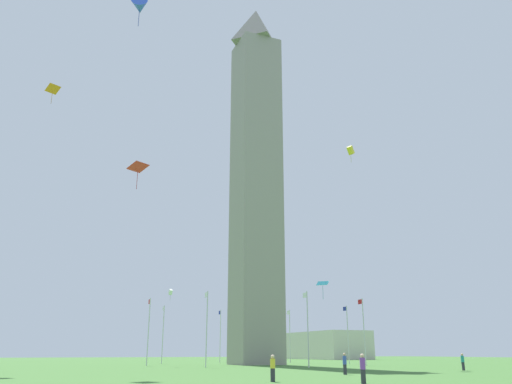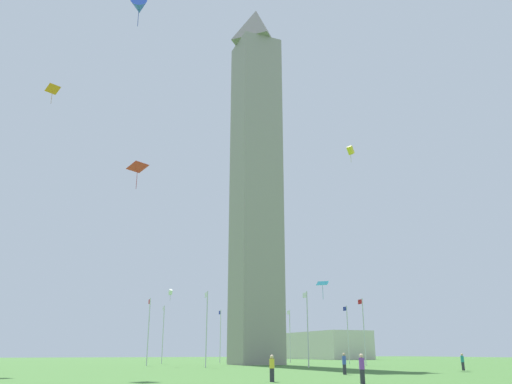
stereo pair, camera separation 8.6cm
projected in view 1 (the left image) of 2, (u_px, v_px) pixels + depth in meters
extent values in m
plane|color=#3D6B2D|center=(256.00, 365.00, 76.11)|extent=(260.00, 260.00, 0.00)
cube|color=gray|center=(256.00, 190.00, 84.16)|extent=(6.77, 6.77, 54.17)
pyramid|color=gray|center=(256.00, 28.00, 93.30)|extent=(6.77, 6.77, 7.39)
cylinder|color=silver|center=(220.00, 336.00, 91.70)|extent=(0.14, 0.14, 9.09)
cube|color=#1E2D99|center=(220.00, 313.00, 93.40)|extent=(1.00, 0.03, 0.64)
cylinder|color=silver|center=(163.00, 334.00, 83.23)|extent=(0.14, 0.14, 9.09)
cube|color=white|center=(163.00, 309.00, 84.93)|extent=(1.00, 0.03, 0.64)
cylinder|color=silver|center=(148.00, 331.00, 71.38)|extent=(0.14, 0.14, 9.09)
cube|color=red|center=(149.00, 302.00, 73.08)|extent=(1.00, 0.03, 0.64)
cylinder|color=silver|center=(207.00, 329.00, 63.10)|extent=(0.14, 0.14, 9.09)
cube|color=white|center=(206.00, 295.00, 64.80)|extent=(1.00, 0.03, 0.64)
cylinder|color=silver|center=(308.00, 329.00, 63.23)|extent=(0.14, 0.14, 9.09)
cube|color=white|center=(305.00, 295.00, 64.93)|extent=(1.00, 0.03, 0.64)
cylinder|color=silver|center=(364.00, 331.00, 71.69)|extent=(0.14, 0.14, 9.09)
cube|color=red|center=(360.00, 302.00, 73.39)|extent=(1.00, 0.03, 0.64)
cylinder|color=silver|center=(348.00, 334.00, 83.54)|extent=(0.14, 0.14, 9.09)
cube|color=#1E2D99|center=(345.00, 309.00, 85.24)|extent=(1.00, 0.03, 0.64)
cylinder|color=silver|center=(290.00, 336.00, 91.83)|extent=(0.14, 0.14, 9.09)
cube|color=white|center=(288.00, 313.00, 93.53)|extent=(1.00, 0.03, 0.64)
cylinder|color=#2D2D38|center=(363.00, 377.00, 30.30)|extent=(0.29, 0.29, 0.80)
cylinder|color=purple|center=(363.00, 364.00, 30.52)|extent=(0.32, 0.32, 0.65)
sphere|color=beige|center=(362.00, 356.00, 30.65)|extent=(0.24, 0.24, 0.24)
cylinder|color=#2D2D38|center=(463.00, 366.00, 52.41)|extent=(0.29, 0.29, 0.80)
cylinder|color=teal|center=(462.00, 359.00, 52.63)|extent=(0.32, 0.32, 0.62)
sphere|color=tan|center=(462.00, 355.00, 52.75)|extent=(0.24, 0.24, 0.24)
cylinder|color=#2D2D38|center=(273.00, 375.00, 32.34)|extent=(0.29, 0.29, 0.80)
cylinder|color=yellow|center=(273.00, 364.00, 32.55)|extent=(0.32, 0.32, 0.58)
sphere|color=beige|center=(273.00, 357.00, 32.67)|extent=(0.24, 0.24, 0.24)
cylinder|color=#2D2D38|center=(345.00, 370.00, 42.75)|extent=(0.29, 0.29, 0.80)
cylinder|color=#3851B2|center=(345.00, 360.00, 42.96)|extent=(0.32, 0.32, 0.67)
sphere|color=tan|center=(344.00, 354.00, 43.10)|extent=(0.24, 0.24, 0.24)
cube|color=orange|center=(53.00, 89.00, 64.15)|extent=(1.83, 1.89, 0.63)
cylinder|color=#A75C15|center=(52.00, 97.00, 63.81)|extent=(0.04, 0.04, 1.76)
cone|color=blue|center=(140.00, 7.00, 40.18)|extent=(1.80, 1.62, 1.60)
cylinder|color=#233C9D|center=(139.00, 18.00, 39.88)|extent=(0.04, 0.04, 1.53)
cube|color=#33C6D1|center=(323.00, 283.00, 65.15)|extent=(1.93, 1.94, 0.65)
cylinder|color=teal|center=(323.00, 292.00, 64.81)|extent=(0.04, 0.04, 1.72)
cube|color=white|center=(170.00, 292.00, 70.38)|extent=(0.76, 0.44, 0.82)
cylinder|color=#A7A7A7|center=(170.00, 297.00, 70.18)|extent=(0.04, 0.04, 0.96)
cube|color=yellow|center=(351.00, 150.00, 73.32)|extent=(1.10, 1.35, 1.32)
cylinder|color=#A4921C|center=(351.00, 157.00, 73.01)|extent=(0.04, 0.04, 1.55)
cube|color=red|center=(138.00, 167.00, 46.56)|extent=(1.97, 2.00, 0.46)
cylinder|color=maroon|center=(137.00, 180.00, 46.20)|extent=(0.04, 0.04, 1.80)
cube|color=beige|center=(324.00, 345.00, 140.12)|extent=(29.36, 11.95, 7.04)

